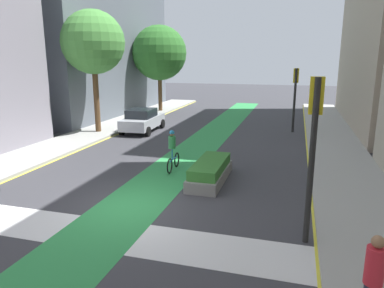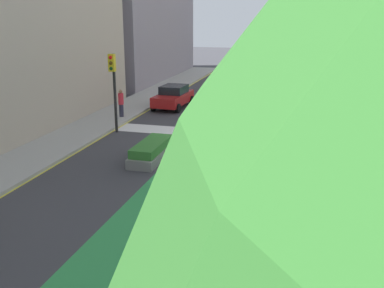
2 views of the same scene
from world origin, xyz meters
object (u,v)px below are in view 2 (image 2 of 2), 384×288
Objects in this scene: pedestrian_sidewalk_right_a at (121,103)px; median_planter at (152,151)px; cyclist_in_lane at (186,148)px; pedestrian_sidewalk_left_a at (369,112)px; traffic_signal_near_left at (322,91)px; traffic_signal_near_right at (113,78)px; car_silver_left_far at (285,256)px; car_red_right_near at (173,97)px.

pedestrian_sidewalk_right_a is 8.69m from median_planter.
pedestrian_sidewalk_left_a is at bearing -130.00° from cyclist_in_lane.
traffic_signal_near_left is 2.50× the size of pedestrian_sidewalk_right_a.
pedestrian_sidewalk_right_a is (12.21, -4.05, -2.01)m from traffic_signal_near_left.
traffic_signal_near_left is at bearing 175.74° from traffic_signal_near_right.
traffic_signal_near_left is 13.02m from pedestrian_sidewalk_right_a.
traffic_signal_near_right is 11.19m from traffic_signal_near_left.
cyclist_in_lane is 2.20m from median_planter.
cyclist_in_lane is at bearing 138.50° from traffic_signal_near_right.
car_red_right_near is at bearing -65.12° from car_silver_left_far.
car_silver_left_far is 19.68m from pedestrian_sidewalk_right_a.
cyclist_in_lane is (-5.60, 4.95, -2.14)m from traffic_signal_near_right.
median_planter is at bearing 102.54° from car_red_right_near.
pedestrian_sidewalk_right_a is (11.51, -15.95, 0.24)m from car_silver_left_far.
cyclist_in_lane reaches higher than pedestrian_sidewalk_left_a.
cyclist_in_lane is at bearing 154.87° from median_planter.
pedestrian_sidewalk_left_a is at bearing -159.96° from traffic_signal_near_right.
pedestrian_sidewalk_right_a is at bearing 62.59° from car_red_right_near.
pedestrian_sidewalk_right_a reaches higher than car_red_right_near.
traffic_signal_near_left is at bearing -143.47° from cyclist_in_lane.
traffic_signal_near_right reaches higher than traffic_signal_near_left.
traffic_signal_near_right is at bearing 108.04° from pedestrian_sidewalk_right_a.
traffic_signal_near_left reaches higher than pedestrian_sidewalk_left_a.
pedestrian_sidewalk_left_a is (-15.11, -1.91, -0.12)m from pedestrian_sidewalk_right_a.
traffic_signal_near_left is 12.13m from car_silver_left_far.
car_red_right_near is (9.34, -20.14, 0.00)m from car_silver_left_far.
median_planter is at bearing -25.13° from cyclist_in_lane.
median_planter is (7.49, 3.22, -2.65)m from traffic_signal_near_left.
traffic_signal_near_left reaches higher than pedestrian_sidewalk_right_a.
car_silver_left_far is 2.46× the size of pedestrian_sidewalk_right_a.
median_planter is at bearing 41.46° from pedestrian_sidewalk_left_a.
pedestrian_sidewalk_right_a is (1.05, -3.22, -2.07)m from traffic_signal_near_right.
pedestrian_sidewalk_right_a is at bearing -54.18° from car_silver_left_far.
traffic_signal_near_left is at bearing -156.76° from median_planter.
car_red_right_near is at bearing -117.41° from pedestrian_sidewalk_right_a.
pedestrian_sidewalk_left_a is (-14.06, -5.13, -2.19)m from traffic_signal_near_right.
traffic_signal_near_right reaches higher than car_red_right_near.
cyclist_in_lane is (5.57, 4.12, -2.08)m from traffic_signal_near_left.
traffic_signal_near_right is 2.56× the size of pedestrian_sidewalk_right_a.
traffic_signal_near_right is 2.40× the size of cyclist_in_lane.
car_silver_left_far is at bearing 129.41° from traffic_signal_near_right.
car_red_right_near is at bearing -98.63° from traffic_signal_near_right.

